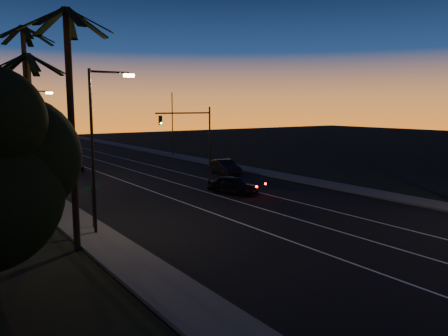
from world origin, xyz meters
TOP-DOWN VIEW (x-y plane):
  - road at (0.00, 30.00)m, footprint 20.00×170.00m
  - sidewalk_left at (-11.20, 30.00)m, footprint 2.40×170.00m
  - sidewalk_right at (11.20, 30.00)m, footprint 2.40×170.00m
  - lane_stripe_left at (-3.00, 30.00)m, footprint 0.12×160.00m
  - lane_stripe_mid at (0.50, 30.00)m, footprint 0.12×160.00m
  - lane_stripe_right at (4.00, 30.00)m, footprint 0.12×160.00m
  - palm_near at (-12.60, 18.00)m, footprint 4.25×4.16m
  - palm_mid at (-13.20, 24.00)m, footprint 4.25×4.16m
  - palm_far at (-12.20, 30.00)m, footprint 4.25×4.16m
  - streetlight_left_near at (-10.70, 20.00)m, footprint 2.55×0.26m
  - streetlight_left_far at (-10.69, 38.00)m, footprint 2.55×0.26m
  - street_sign at (-10.80, 21.00)m, footprint 0.70×0.06m
  - signal_mast at (7.14, 39.99)m, footprint 7.10×0.41m
  - signal_post at (-9.50, 39.98)m, footprint 0.28×0.37m
  - far_pole_right at (11.00, 52.00)m, footprint 0.14×0.14m
  - lead_car at (1.91, 24.90)m, footprint 3.36×5.05m
  - right_car at (7.18, 33.55)m, footprint 2.36×4.90m
  - cross_car at (-6.49, 44.67)m, footprint 5.27×2.98m

SIDE VIEW (x-z plane):
  - road at x=0.00m, z-range 0.00..0.01m
  - lane_stripe_left at x=-3.00m, z-range 0.01..0.02m
  - lane_stripe_mid at x=0.50m, z-range 0.01..0.02m
  - lane_stripe_right at x=4.00m, z-range 0.01..0.02m
  - sidewalk_left at x=-11.20m, z-range 0.00..0.16m
  - sidewalk_right at x=11.20m, z-range 0.00..0.16m
  - cross_car at x=-6.49m, z-range 0.01..1.45m
  - lead_car at x=1.91m, z-range 0.01..1.47m
  - right_car at x=7.18m, z-range 0.01..1.56m
  - street_sign at x=-10.80m, z-range 0.36..2.96m
  - signal_post at x=-9.50m, z-range 0.79..4.99m
  - far_pole_right at x=11.00m, z-range 0.00..9.00m
  - signal_mast at x=7.14m, z-range 1.28..8.28m
  - streetlight_left_far at x=-10.69m, z-range 0.81..9.31m
  - streetlight_left_near at x=-10.70m, z-range 0.82..9.82m
  - palm_mid at x=-13.20m, z-range 1.24..11.27m
  - palm_near at x=-12.60m, z-range 1.31..12.84m
  - palm_far at x=-12.20m, z-range 1.35..13.88m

